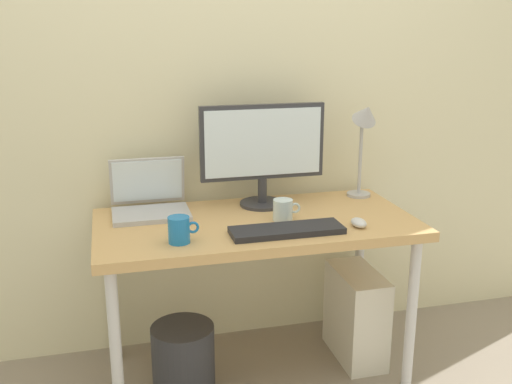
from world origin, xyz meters
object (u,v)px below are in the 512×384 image
object	(u,v)px
monitor	(263,149)
coffee_mug	(179,230)
mouse	(359,223)
glass_cup	(283,210)
desk	(256,235)
keyboard	(287,230)
wastebasket	(183,359)
desk_lamp	(365,128)
laptop	(150,200)
computer_tower	(356,315)

from	to	relation	value
monitor	coffee_mug	size ratio (longest dim) A/B	4.75
mouse	glass_cup	xyz separation A→B (m)	(-0.27, 0.15, 0.03)
desk	mouse	xyz separation A→B (m)	(0.38, -0.18, 0.08)
keyboard	wastebasket	size ratio (longest dim) A/B	1.47
desk_lamp	glass_cup	bearing A→B (deg)	-153.46
wastebasket	laptop	bearing A→B (deg)	107.38
glass_cup	wastebasket	world-z (taller)	glass_cup
desk	wastebasket	xyz separation A→B (m)	(-0.33, -0.07, -0.49)
desk	desk_lamp	xyz separation A→B (m)	(0.56, 0.19, 0.39)
monitor	wastebasket	distance (m)	0.95
keyboard	mouse	xyz separation A→B (m)	(0.30, 0.00, 0.01)
monitor	wastebasket	bearing A→B (deg)	-147.49
monitor	coffee_mug	bearing A→B (deg)	-138.13
desk_lamp	glass_cup	xyz separation A→B (m)	(-0.45, -0.22, -0.28)
keyboard	desk	bearing A→B (deg)	112.45
mouse	coffee_mug	distance (m)	0.71
mouse	wastebasket	world-z (taller)	mouse
laptop	computer_tower	world-z (taller)	laptop
desk_lamp	wastebasket	bearing A→B (deg)	-163.59
wastebasket	coffee_mug	bearing A→B (deg)	-94.76
mouse	glass_cup	distance (m)	0.31
coffee_mug	laptop	bearing A→B (deg)	101.15
monitor	glass_cup	size ratio (longest dim) A/B	4.73
mouse	wastebasket	distance (m)	0.92
keyboard	computer_tower	world-z (taller)	keyboard
monitor	mouse	bearing A→B (deg)	-51.55
keyboard	glass_cup	xyz separation A→B (m)	(0.03, 0.15, 0.03)
mouse	wastebasket	xyz separation A→B (m)	(-0.70, 0.11, -0.58)
monitor	glass_cup	world-z (taller)	monitor
desk_lamp	computer_tower	xyz separation A→B (m)	(-0.08, -0.18, -0.83)
laptop	mouse	world-z (taller)	laptop
keyboard	mouse	distance (m)	0.30
laptop	coffee_mug	xyz separation A→B (m)	(0.08, -0.39, -0.01)
desk	mouse	world-z (taller)	mouse
laptop	glass_cup	world-z (taller)	laptop
computer_tower	mouse	bearing A→B (deg)	-117.06
keyboard	glass_cup	world-z (taller)	glass_cup
mouse	coffee_mug	size ratio (longest dim) A/B	0.78
desk_lamp	wastebasket	xyz separation A→B (m)	(-0.88, -0.26, -0.89)
mouse	monitor	bearing A→B (deg)	128.45
monitor	keyboard	xyz separation A→B (m)	(-0.00, -0.37, -0.25)
monitor	glass_cup	xyz separation A→B (m)	(0.03, -0.22, -0.21)
desk_lamp	coffee_mug	xyz separation A→B (m)	(-0.89, -0.37, -0.28)
mouse	coffee_mug	bearing A→B (deg)	179.96
desk	wastebasket	bearing A→B (deg)	-168.24
desk	computer_tower	bearing A→B (deg)	1.37
desk	keyboard	bearing A→B (deg)	-67.55
laptop	wastebasket	bearing A→B (deg)	-72.62
keyboard	mouse	world-z (taller)	mouse
desk	laptop	size ratio (longest dim) A/B	4.09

